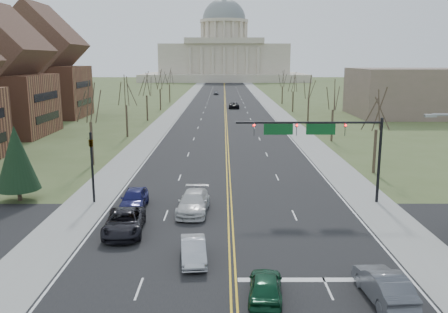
{
  "coord_description": "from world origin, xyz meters",
  "views": [
    {
      "loc": [
        -0.54,
        -25.11,
        11.9
      ],
      "look_at": [
        -0.46,
        18.15,
        3.0
      ],
      "focal_mm": 38.0,
      "sensor_mm": 36.0,
      "label": 1
    }
  ],
  "objects_px": {
    "signal_mast": "(320,135)",
    "car_sb_inner_lead": "(193,250)",
    "signal_left": "(92,159)",
    "car_sb_outer_lead": "(124,222)",
    "car_nb_outer_lead": "(384,285)",
    "car_far_sb": "(216,93)",
    "car_far_nb": "(234,105)",
    "car_sb_outer_second": "(134,199)",
    "car_sb_inner_second": "(193,202)",
    "car_nb_inner_lead": "(265,286)"
  },
  "relations": [
    {
      "from": "car_nb_outer_lead",
      "to": "car_far_sb",
      "type": "bearing_deg",
      "value": -90.39
    },
    {
      "from": "car_nb_outer_lead",
      "to": "car_sb_outer_lead",
      "type": "distance_m",
      "value": 17.67
    },
    {
      "from": "car_far_sb",
      "to": "car_sb_inner_second",
      "type": "bearing_deg",
      "value": -93.63
    },
    {
      "from": "car_sb_inner_lead",
      "to": "car_sb_outer_lead",
      "type": "xyz_separation_m",
      "value": [
        -5.1,
        4.75,
        0.1
      ]
    },
    {
      "from": "car_nb_inner_lead",
      "to": "signal_left",
      "type": "bearing_deg",
      "value": -46.24
    },
    {
      "from": "car_sb_inner_second",
      "to": "car_sb_outer_second",
      "type": "relative_size",
      "value": 1.16
    },
    {
      "from": "car_far_nb",
      "to": "car_far_sb",
      "type": "xyz_separation_m",
      "value": [
        -5.1,
        45.69,
        -0.1
      ]
    },
    {
      "from": "car_sb_outer_second",
      "to": "car_far_sb",
      "type": "distance_m",
      "value": 125.98
    },
    {
      "from": "car_far_sb",
      "to": "signal_mast",
      "type": "bearing_deg",
      "value": -88.87
    },
    {
      "from": "car_nb_outer_lead",
      "to": "car_sb_inner_second",
      "type": "height_order",
      "value": "car_sb_inner_second"
    },
    {
      "from": "car_nb_outer_lead",
      "to": "car_far_sb",
      "type": "xyz_separation_m",
      "value": [
        -10.49,
        140.82,
        -0.12
      ]
    },
    {
      "from": "car_nb_outer_lead",
      "to": "car_far_sb",
      "type": "relative_size",
      "value": 1.21
    },
    {
      "from": "signal_mast",
      "to": "car_sb_inner_second",
      "type": "bearing_deg",
      "value": -165.07
    },
    {
      "from": "signal_mast",
      "to": "car_sb_inner_second",
      "type": "relative_size",
      "value": 2.15
    },
    {
      "from": "car_sb_outer_lead",
      "to": "signal_mast",
      "type": "bearing_deg",
      "value": 21.57
    },
    {
      "from": "car_sb_outer_lead",
      "to": "car_sb_outer_second",
      "type": "relative_size",
      "value": 1.17
    },
    {
      "from": "signal_left",
      "to": "car_nb_inner_lead",
      "type": "xyz_separation_m",
      "value": [
        13.09,
        -16.62,
        -2.99
      ]
    },
    {
      "from": "car_sb_inner_lead",
      "to": "car_sb_outer_second",
      "type": "distance_m",
      "value": 11.6
    },
    {
      "from": "car_nb_inner_lead",
      "to": "car_sb_outer_lead",
      "type": "bearing_deg",
      "value": -40.5
    },
    {
      "from": "signal_left",
      "to": "car_far_nb",
      "type": "distance_m",
      "value": 79.66
    },
    {
      "from": "signal_mast",
      "to": "car_nb_inner_lead",
      "type": "distance_m",
      "value": 18.32
    },
    {
      "from": "car_sb_outer_second",
      "to": "car_far_nb",
      "type": "distance_m",
      "value": 80.81
    },
    {
      "from": "car_nb_outer_lead",
      "to": "car_far_nb",
      "type": "distance_m",
      "value": 95.29
    },
    {
      "from": "car_sb_outer_lead",
      "to": "car_sb_inner_second",
      "type": "bearing_deg",
      "value": 40.36
    },
    {
      "from": "car_sb_outer_lead",
      "to": "car_nb_inner_lead",
      "type": "bearing_deg",
      "value": -50.5
    },
    {
      "from": "signal_left",
      "to": "car_sb_inner_second",
      "type": "height_order",
      "value": "signal_left"
    },
    {
      "from": "car_sb_outer_lead",
      "to": "car_sb_inner_second",
      "type": "distance_m",
      "value": 6.4
    },
    {
      "from": "signal_left",
      "to": "car_far_sb",
      "type": "bearing_deg",
      "value": 86.07
    },
    {
      "from": "car_sb_outer_lead",
      "to": "signal_left",
      "type": "bearing_deg",
      "value": 114.78
    },
    {
      "from": "car_nb_inner_lead",
      "to": "car_sb_inner_lead",
      "type": "distance_m",
      "value": 6.04
    },
    {
      "from": "car_sb_inner_second",
      "to": "car_sb_outer_second",
      "type": "bearing_deg",
      "value": 172.09
    },
    {
      "from": "car_far_sb",
      "to": "car_far_nb",
      "type": "bearing_deg",
      "value": -87.3
    },
    {
      "from": "car_sb_inner_lead",
      "to": "car_sb_inner_second",
      "type": "relative_size",
      "value": 0.73
    },
    {
      "from": "signal_mast",
      "to": "car_sb_outer_second",
      "type": "bearing_deg",
      "value": -173.36
    },
    {
      "from": "car_nb_outer_lead",
      "to": "signal_mast",
      "type": "bearing_deg",
      "value": -94.42
    },
    {
      "from": "car_sb_outer_second",
      "to": "car_sb_inner_second",
      "type": "bearing_deg",
      "value": -12.68
    },
    {
      "from": "car_nb_inner_lead",
      "to": "car_far_nb",
      "type": "height_order",
      "value": "car_far_nb"
    },
    {
      "from": "car_far_sb",
      "to": "car_sb_outer_lead",
      "type": "bearing_deg",
      "value": -95.61
    },
    {
      "from": "car_sb_inner_lead",
      "to": "car_sb_outer_second",
      "type": "relative_size",
      "value": 0.85
    },
    {
      "from": "car_nb_inner_lead",
      "to": "car_sb_outer_second",
      "type": "height_order",
      "value": "car_sb_outer_second"
    },
    {
      "from": "car_sb_outer_lead",
      "to": "car_far_sb",
      "type": "height_order",
      "value": "car_sb_outer_lead"
    },
    {
      "from": "signal_left",
      "to": "car_sb_outer_second",
      "type": "height_order",
      "value": "signal_left"
    },
    {
      "from": "signal_mast",
      "to": "car_sb_inner_lead",
      "type": "xyz_separation_m",
      "value": [
        -9.77,
        -12.02,
        -5.07
      ]
    },
    {
      "from": "signal_left",
      "to": "car_sb_outer_lead",
      "type": "xyz_separation_m",
      "value": [
        4.07,
        -7.27,
        -2.92
      ]
    },
    {
      "from": "car_sb_inner_lead",
      "to": "car_nb_inner_lead",
      "type": "bearing_deg",
      "value": -55.32
    },
    {
      "from": "signal_mast",
      "to": "car_nb_inner_lead",
      "type": "xyz_separation_m",
      "value": [
        -5.86,
        -16.61,
        -5.04
      ]
    },
    {
      "from": "signal_left",
      "to": "car_sb_outer_lead",
      "type": "distance_m",
      "value": 8.83
    },
    {
      "from": "car_sb_inner_lead",
      "to": "car_sb_outer_second",
      "type": "height_order",
      "value": "car_sb_outer_second"
    },
    {
      "from": "car_sb_inner_second",
      "to": "signal_left",
      "type": "bearing_deg",
      "value": 165.81
    },
    {
      "from": "car_nb_outer_lead",
      "to": "car_far_nb",
      "type": "bearing_deg",
      "value": -91.41
    }
  ]
}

